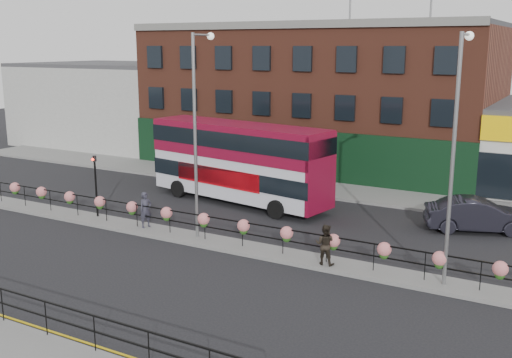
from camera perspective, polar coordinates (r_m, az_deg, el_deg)
The scene contains 16 objects.
ground at distance 27.21m, azimuth -3.12°, elevation -6.35°, with size 120.00×120.00×0.00m, color black.
north_pavement at distance 37.46m, azimuth 6.76°, elevation -1.00°, with size 60.00×4.00×0.15m, color slate.
median at distance 27.18m, azimuth -3.12°, elevation -6.20°, with size 60.00×1.60×0.15m, color slate.
yellow_line_inner at distance 20.34m, azimuth -18.36°, elevation -13.80°, with size 60.00×0.10×0.01m, color gold.
yellow_line_outer at distance 20.24m, azimuth -18.75°, elevation -13.97°, with size 60.00×0.10×0.01m, color gold.
brick_building at distance 45.46m, azimuth 6.15°, elevation 7.86°, with size 25.00×12.21×10.30m.
warehouse_west at distance 56.72m, azimuth -13.15°, elevation 7.04°, with size 15.50×12.00×7.30m.
median_railing at distance 26.89m, azimuth -3.14°, elevation -4.24°, with size 30.04×0.56×1.23m.
south_railing at distance 21.16m, azimuth -23.08°, elevation -10.29°, with size 20.04×0.05×1.12m.
double_decker_bus at distance 33.78m, azimuth -1.61°, elevation 2.31°, with size 11.54×4.47×4.55m.
car at distance 30.91m, azimuth 20.37°, elevation -3.24°, with size 5.22×3.41×1.63m, color black.
pedestrian_a at distance 29.57m, azimuth -10.46°, elevation -2.90°, with size 0.62×0.75×1.76m, color #2C2C38.
pedestrian_b at distance 24.42m, azimuth 6.60°, elevation -6.21°, with size 0.86×0.70×1.68m, color black.
lamp_column_west at distance 27.11m, azimuth -5.57°, elevation 5.78°, with size 0.33×1.62×9.25m.
lamp_column_east at distance 22.50m, azimuth 18.47°, elevation 3.67°, with size 0.33×1.61×9.18m.
traffic_light_median at distance 31.72m, azimuth -15.08°, elevation 0.60°, with size 0.15×0.28×3.65m.
Camera 1 is at (13.87, -21.68, 8.83)m, focal length 42.00 mm.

